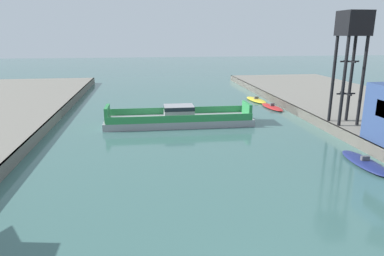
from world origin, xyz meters
The scene contains 5 objects.
chain_ferry centered at (-0.79, 38.58, 0.99)m, with size 23.47×6.35×3.30m.
moored_boat_near_left centered at (18.59, 48.49, 0.26)m, with size 3.12×7.95×1.00m.
moored_boat_near_right centered at (18.01, 18.03, 0.28)m, with size 2.82×8.34×1.04m.
moored_boat_mid_left centered at (17.83, 56.12, 0.26)m, with size 3.57×8.38×1.00m.
crane_tower centered at (22.53, 30.43, 14.10)m, with size 3.62×3.62×15.69m.
Camera 1 is at (-6.15, -15.47, 14.30)m, focal length 32.53 mm.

